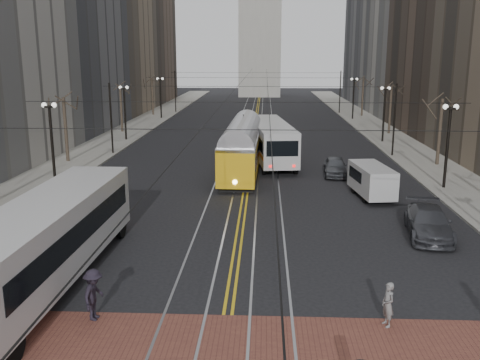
# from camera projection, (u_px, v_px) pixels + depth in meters

# --- Properties ---
(ground) EXTENTS (260.00, 260.00, 0.00)m
(ground) POSITION_uv_depth(u_px,v_px,m) (230.00, 303.00, 20.17)
(ground) COLOR black
(ground) RESTS_ON ground
(sidewalk_left) EXTENTS (5.00, 140.00, 0.15)m
(sidewalk_left) POSITION_uv_depth(u_px,v_px,m) (130.00, 131.00, 64.57)
(sidewalk_left) COLOR gray
(sidewalk_left) RESTS_ON ground
(sidewalk_right) EXTENTS (5.00, 140.00, 0.15)m
(sidewalk_right) POSITION_uv_depth(u_px,v_px,m) (381.00, 132.00, 63.21)
(sidewalk_right) COLOR gray
(sidewalk_right) RESTS_ON ground
(streetcar_rails) EXTENTS (4.80, 130.00, 0.02)m
(streetcar_rails) POSITION_uv_depth(u_px,v_px,m) (254.00, 132.00, 63.91)
(streetcar_rails) COLOR gray
(streetcar_rails) RESTS_ON ground
(centre_lines) EXTENTS (0.42, 130.00, 0.01)m
(centre_lines) POSITION_uv_depth(u_px,v_px,m) (254.00, 132.00, 63.91)
(centre_lines) COLOR gold
(centre_lines) RESTS_ON ground
(lamp_posts) EXTENTS (27.60, 57.20, 5.60)m
(lamp_posts) POSITION_uv_depth(u_px,v_px,m) (251.00, 127.00, 47.47)
(lamp_posts) COLOR black
(lamp_posts) RESTS_ON ground
(street_trees) EXTENTS (31.68, 53.28, 5.60)m
(street_trees) POSITION_uv_depth(u_px,v_px,m) (252.00, 119.00, 53.79)
(street_trees) COLOR #382D23
(street_trees) RESTS_ON ground
(trolley_wires) EXTENTS (25.96, 120.00, 6.60)m
(trolley_wires) POSITION_uv_depth(u_px,v_px,m) (252.00, 109.00, 53.16)
(trolley_wires) COLOR black
(trolley_wires) RESTS_ON ground
(transit_bus) EXTENTS (3.18, 13.84, 3.45)m
(transit_bus) POSITION_uv_depth(u_px,v_px,m) (48.00, 244.00, 21.48)
(transit_bus) COLOR silver
(transit_bus) RESTS_ON ground
(streetcar) EXTENTS (2.95, 14.06, 3.30)m
(streetcar) POSITION_uv_depth(u_px,v_px,m) (242.00, 152.00, 41.92)
(streetcar) COLOR gold
(streetcar) RESTS_ON ground
(rear_bus) EXTENTS (4.38, 13.14, 3.36)m
(rear_bus) POSITION_uv_depth(u_px,v_px,m) (271.00, 142.00, 46.31)
(rear_bus) COLOR #BCBCBC
(rear_bus) RESTS_ON ground
(cargo_van) EXTENTS (2.45, 4.99, 2.12)m
(cargo_van) POSITION_uv_depth(u_px,v_px,m) (371.00, 182.00, 34.65)
(cargo_van) COLOR #BEBEBE
(cargo_van) RESTS_ON ground
(sedan_grey) EXTENTS (2.01, 4.31, 1.43)m
(sedan_grey) POSITION_uv_depth(u_px,v_px,m) (335.00, 166.00, 41.09)
(sedan_grey) COLOR #46494F
(sedan_grey) RESTS_ON ground
(sedan_parked) EXTENTS (2.78, 5.35, 1.48)m
(sedan_parked) POSITION_uv_depth(u_px,v_px,m) (429.00, 222.00, 27.37)
(sedan_parked) COLOR #3E3F45
(sedan_parked) RESTS_ON ground
(pedestrian_b) EXTENTS (0.52, 0.66, 1.58)m
(pedestrian_b) POSITION_uv_depth(u_px,v_px,m) (388.00, 304.00, 18.28)
(pedestrian_b) COLOR slate
(pedestrian_b) RESTS_ON crosswalk_band
(pedestrian_d) EXTENTS (0.84, 1.28, 1.86)m
(pedestrian_d) POSITION_uv_depth(u_px,v_px,m) (94.00, 295.00, 18.71)
(pedestrian_d) COLOR black
(pedestrian_d) RESTS_ON crosswalk_band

